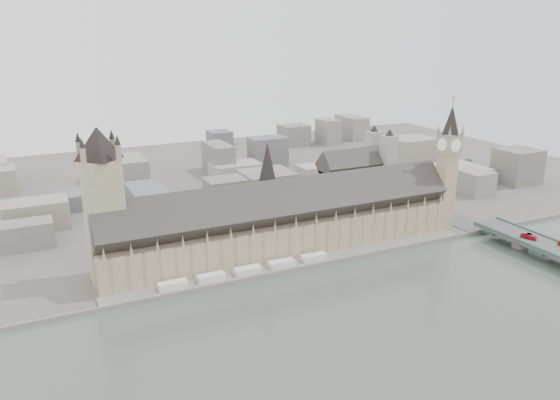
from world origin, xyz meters
name	(u,v)px	position (x,y,z in m)	size (l,w,h in m)	color
ground	(296,261)	(0.00, 0.00, 0.00)	(900.00, 900.00, 0.00)	#595651
river_thames	(468,397)	(0.00, -165.00, 0.00)	(600.00, 600.00, 0.00)	#445147
embankment_wall	(307,267)	(0.00, -15.00, 1.50)	(600.00, 1.50, 3.00)	slate
river_terrace	(301,264)	(0.00, -7.50, 1.00)	(270.00, 15.00, 2.00)	slate
terrace_tents	(247,270)	(-40.00, -7.00, 4.00)	(118.00, 7.00, 4.00)	white
palace_of_westminster	(284,222)	(0.00, 19.70, 22.71)	(265.00, 40.73, 55.44)	tan
elizabeth_tower	(448,159)	(138.00, 8.00, 58.09)	(17.00, 17.00, 107.50)	tan
victoria_tower	(103,198)	(-122.00, 26.00, 55.20)	(30.00, 30.00, 100.00)	tan
central_tower	(268,174)	(-10.00, 26.00, 57.92)	(13.00, 13.00, 48.00)	gray
westminster_abbey	(356,177)	(110.92, 95.00, 25.08)	(68.00, 36.00, 64.00)	gray
city_skyline_inland	(192,162)	(0.00, 245.00, 19.00)	(720.00, 360.00, 38.00)	gray
park_trees	(250,227)	(-10.00, 60.00, 7.50)	(110.00, 30.00, 15.00)	#194619
red_bus_north	(528,237)	(158.91, -58.40, 11.81)	(2.61, 11.17, 3.11)	red
car_silver	(530,234)	(166.82, -52.84, 10.92)	(1.43, 4.09, 1.35)	gray
car_approach	(437,198)	(167.13, 47.51, 11.05)	(2.23, 5.50, 1.60)	gray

